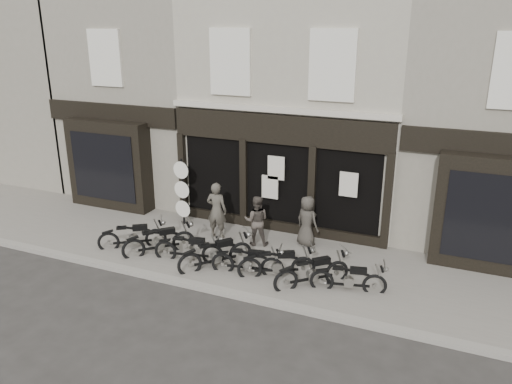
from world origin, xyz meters
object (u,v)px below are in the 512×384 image
at_px(motorcycle_7, 349,281).
at_px(man_right, 307,221).
at_px(motorcycle_3, 216,256).
at_px(advert_sign_post, 183,195).
at_px(man_left, 217,210).
at_px(man_centre, 256,221).
at_px(motorcycle_5, 277,266).
at_px(motorcycle_6, 313,275).
at_px(motorcycle_0, 133,238).
at_px(motorcycle_1, 160,243).
at_px(motorcycle_2, 190,251).
at_px(motorcycle_4, 248,264).

xyz_separation_m(motorcycle_7, man_right, (-1.82, 2.18, 0.53)).
height_order(motorcycle_3, advert_sign_post, advert_sign_post).
height_order(man_left, man_centre, man_left).
height_order(motorcycle_3, motorcycle_7, motorcycle_3).
distance_m(motorcycle_5, motorcycle_6, 1.00).
relative_size(motorcycle_0, advert_sign_post, 0.75).
relative_size(motorcycle_3, man_right, 1.17).
height_order(motorcycle_6, man_centre, man_centre).
height_order(motorcycle_5, man_right, man_right).
bearing_deg(motorcycle_5, motorcycle_1, 154.05).
relative_size(motorcycle_2, motorcycle_7, 1.07).
relative_size(motorcycle_5, man_centre, 1.25).
bearing_deg(motorcycle_3, motorcycle_2, 127.27).
xyz_separation_m(motorcycle_3, man_right, (1.86, 2.33, 0.48)).
height_order(motorcycle_7, man_left, man_left).
bearing_deg(motorcycle_4, motorcycle_2, 166.86).
relative_size(motorcycle_0, motorcycle_3, 0.98).
bearing_deg(motorcycle_3, motorcycle_0, 127.33).
height_order(motorcycle_6, man_left, man_left).
xyz_separation_m(motorcycle_4, motorcycle_7, (2.71, 0.16, -0.02)).
distance_m(motorcycle_0, motorcycle_7, 6.58).
relative_size(motorcycle_3, motorcycle_5, 0.94).
bearing_deg(man_right, motorcycle_3, 74.59).
distance_m(motorcycle_6, motorcycle_7, 0.94).
xyz_separation_m(motorcycle_0, motorcycle_1, (0.97, -0.04, 0.02)).
distance_m(motorcycle_3, motorcycle_4, 0.96).
xyz_separation_m(man_left, man_centre, (1.35, -0.01, -0.12)).
xyz_separation_m(motorcycle_0, motorcycle_3, (2.90, -0.17, 0.03)).
bearing_deg(motorcycle_6, motorcycle_7, -37.29).
bearing_deg(man_left, motorcycle_4, 133.04).
bearing_deg(motorcycle_4, advert_sign_post, 134.16).
bearing_deg(motorcycle_4, man_left, 124.52).
bearing_deg(motorcycle_0, man_left, 4.61).
bearing_deg(man_right, man_left, 34.00).
bearing_deg(man_centre, motorcycle_6, 125.92).
distance_m(motorcycle_3, man_left, 2.11).
relative_size(man_centre, man_right, 0.99).
bearing_deg(motorcycle_6, motorcycle_0, 136.10).
distance_m(motorcycle_7, man_centre, 3.66).
xyz_separation_m(motorcycle_4, man_right, (0.90, 2.33, 0.52)).
bearing_deg(motorcycle_2, motorcycle_5, -10.17).
distance_m(motorcycle_1, man_centre, 2.94).
bearing_deg(man_right, motorcycle_5, 110.18).
bearing_deg(motorcycle_3, advert_sign_post, 87.06).
relative_size(motorcycle_6, man_right, 1.10).
bearing_deg(man_left, motorcycle_0, 36.35).
xyz_separation_m(man_left, advert_sign_post, (-1.53, 0.52, 0.14)).
distance_m(motorcycle_6, advert_sign_post, 5.70).
distance_m(man_left, advert_sign_post, 1.62).
height_order(man_right, advert_sign_post, advert_sign_post).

